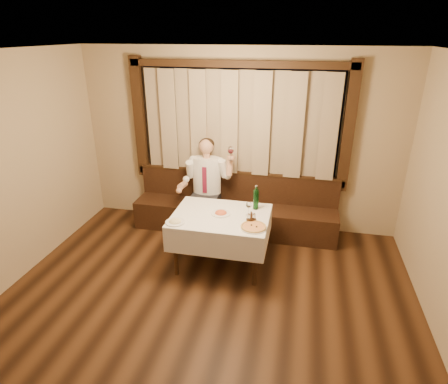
% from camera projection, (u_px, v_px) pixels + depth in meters
% --- Properties ---
extents(room, '(5.01, 6.01, 2.81)m').
position_uv_depth(room, '(205.00, 183.00, 3.97)').
color(room, black).
rests_on(room, ground).
extents(banquette, '(3.20, 0.61, 0.94)m').
position_uv_depth(banquette, '(235.00, 212.00, 6.01)').
color(banquette, black).
rests_on(banquette, ground).
extents(dining_table, '(1.27, 0.97, 0.76)m').
position_uv_depth(dining_table, '(221.00, 222.00, 4.96)').
color(dining_table, black).
rests_on(dining_table, ground).
extents(pizza, '(0.33, 0.33, 0.04)m').
position_uv_depth(pizza, '(254.00, 227.00, 4.59)').
color(pizza, white).
rests_on(pizza, dining_table).
extents(pasta_red, '(0.25, 0.25, 0.09)m').
position_uv_depth(pasta_red, '(221.00, 212.00, 4.93)').
color(pasta_red, white).
rests_on(pasta_red, dining_table).
extents(pasta_cream, '(0.25, 0.25, 0.08)m').
position_uv_depth(pasta_cream, '(175.00, 220.00, 4.70)').
color(pasta_cream, white).
rests_on(pasta_cream, dining_table).
extents(green_bottle, '(0.07, 0.07, 0.34)m').
position_uv_depth(green_bottle, '(256.00, 199.00, 5.03)').
color(green_bottle, '#0F4916').
rests_on(green_bottle, dining_table).
extents(table_wine_glass, '(0.08, 0.08, 0.20)m').
position_uv_depth(table_wine_glass, '(249.00, 205.00, 4.84)').
color(table_wine_glass, white).
rests_on(table_wine_glass, dining_table).
extents(cruet_caddy, '(0.13, 0.10, 0.13)m').
position_uv_depth(cruet_caddy, '(251.00, 218.00, 4.72)').
color(cruet_caddy, black).
rests_on(cruet_caddy, dining_table).
extents(seated_man, '(0.84, 0.63, 1.49)m').
position_uv_depth(seated_man, '(206.00, 180.00, 5.80)').
color(seated_man, black).
rests_on(seated_man, ground).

